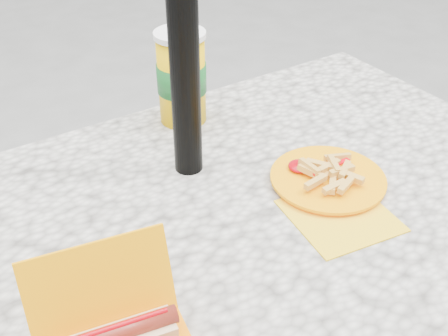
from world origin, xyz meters
TOP-DOWN VIEW (x-y plane):
  - picnic_table at (0.00, 0.00)m, footprint 1.20×0.80m
  - fries_plate at (0.17, -0.02)m, footprint 0.23×0.27m
  - soda_cup at (0.08, 0.32)m, footprint 0.10×0.10m

SIDE VIEW (x-z plane):
  - picnic_table at x=0.00m, z-range 0.27..1.02m
  - fries_plate at x=0.17m, z-range 0.74..0.78m
  - soda_cup at x=0.08m, z-range 0.75..0.94m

